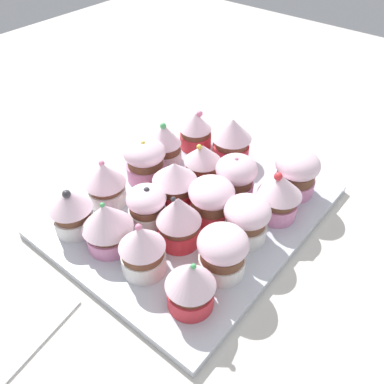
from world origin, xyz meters
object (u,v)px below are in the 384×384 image
object	(u,v)px
cupcake_4	(296,172)
cupcake_16	(145,160)
cupcake_11	(175,182)
cupcake_0	(190,284)
cupcake_15	(105,183)
cupcake_7	(211,200)
napkin	(5,316)
baking_tray	(192,210)
cupcake_14	(71,210)
cupcake_3	(279,195)
cupcake_10	(147,206)
cupcake_9	(107,224)
cupcake_17	(165,143)
cupcake_1	(223,251)
cupcake_5	(142,249)
cupcake_12	(203,162)
cupcake_2	(246,220)
cupcake_18	(196,130)
cupcake_6	(179,220)
cupcake_8	(236,177)
cupcake_13	(232,138)

from	to	relation	value
cupcake_4	cupcake_16	xyz separation A→B (cm)	(-12.03, 19.90, -0.17)
cupcake_11	cupcake_0	bearing A→B (deg)	-133.30
cupcake_11	cupcake_15	size ratio (longest dim) A/B	0.96
cupcake_7	cupcake_15	size ratio (longest dim) A/B	0.91
napkin	baking_tray	bearing A→B (deg)	-12.03
cupcake_14	cupcake_3	bearing A→B (deg)	-45.13
cupcake_7	cupcake_14	bearing A→B (deg)	136.03
baking_tray	cupcake_10	world-z (taller)	cupcake_10
cupcake_9	cupcake_17	world-z (taller)	cupcake_17
napkin	cupcake_4	bearing A→B (deg)	-21.19
cupcake_1	cupcake_5	xyz separation A→B (cm)	(-6.03, 7.72, 0.18)
cupcake_7	cupcake_11	world-z (taller)	cupcake_11
cupcake_12	cupcake_16	bearing A→B (deg)	128.48
cupcake_2	cupcake_5	distance (cm)	14.24
cupcake_0	cupcake_16	size ratio (longest dim) A/B	1.03
cupcake_15	cupcake_0	bearing A→B (deg)	-105.80
cupcake_14	cupcake_12	bearing A→B (deg)	-18.58
cupcake_10	cupcake_18	world-z (taller)	cupcake_18
cupcake_6	cupcake_18	distance (cm)	22.59
cupcake_6	cupcake_17	distance (cm)	18.22
cupcake_4	cupcake_11	world-z (taller)	same
cupcake_1	cupcake_8	xyz separation A→B (cm)	(12.88, 6.91, 0.13)
cupcake_8	cupcake_7	bearing A→B (deg)	-178.72
cupcake_11	cupcake_8	bearing A→B (deg)	-42.42
cupcake_0	cupcake_18	xyz separation A→B (cm)	(25.67, 19.96, -0.31)
cupcake_5	cupcake_8	bearing A→B (deg)	-2.45
baking_tray	cupcake_5	size ratio (longest dim) A/B	5.00
cupcake_10	cupcake_18	bearing A→B (deg)	19.39
cupcake_11	cupcake_15	world-z (taller)	cupcake_15
baking_tray	cupcake_18	bearing A→B (deg)	37.00
cupcake_17	cupcake_18	world-z (taller)	cupcake_17
cupcake_18	cupcake_2	bearing A→B (deg)	-124.26
cupcake_8	cupcake_10	size ratio (longest dim) A/B	1.13
cupcake_7	cupcake_8	world-z (taller)	cupcake_8
cupcake_16	cupcake_4	bearing A→B (deg)	-58.85
baking_tray	cupcake_2	xyz separation A→B (cm)	(-0.21, -9.39, 4.01)
cupcake_4	cupcake_8	size ratio (longest dim) A/B	0.99
cupcake_5	cupcake_10	distance (cm)	8.33
cupcake_3	cupcake_13	world-z (taller)	same
cupcake_3	cupcake_13	distance (cm)	15.13
cupcake_4	cupcake_18	bearing A→B (deg)	90.22
cupcake_2	cupcake_12	bearing A→B (deg)	62.19
cupcake_3	cupcake_15	size ratio (longest dim) A/B	1.03
cupcake_3	cupcake_7	bearing A→B (deg)	132.54
cupcake_7	cupcake_16	size ratio (longest dim) A/B	0.94
cupcake_1	cupcake_13	xyz separation A→B (cm)	(20.41, 13.02, 0.44)
cupcake_4	cupcake_12	distance (cm)	14.38
cupcake_2	cupcake_0	bearing A→B (deg)	-175.55
cupcake_2	cupcake_15	size ratio (longest dim) A/B	0.88
cupcake_12	cupcake_1	bearing A→B (deg)	-134.34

